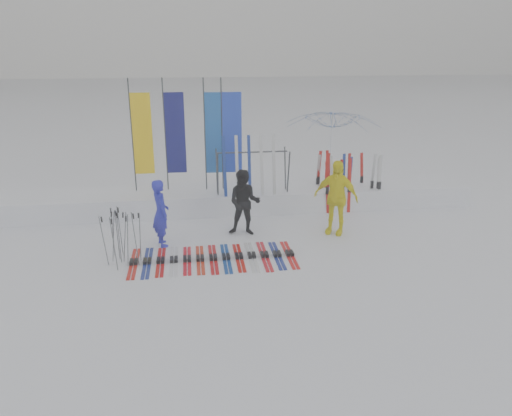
{
  "coord_description": "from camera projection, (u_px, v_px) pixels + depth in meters",
  "views": [
    {
      "loc": [
        -1.31,
        -9.48,
        4.78
      ],
      "look_at": [
        0.2,
        1.6,
        1.0
      ],
      "focal_mm": 35.0,
      "sensor_mm": 36.0,
      "label": 1
    }
  ],
  "objects": [
    {
      "name": "person_yellow",
      "position": [
        336.0,
        197.0,
        12.71
      ],
      "size": [
        1.22,
        1.0,
        1.94
      ],
      "primitive_type": "imported",
      "rotation": [
        0.0,
        0.0,
        -0.55
      ],
      "color": "#FFF410",
      "rests_on": "ground"
    },
    {
      "name": "pole_cluster",
      "position": [
        121.0,
        237.0,
        11.13
      ],
      "size": [
        0.87,
        0.91,
        1.24
      ],
      "color": "#595B60",
      "rests_on": "ground"
    },
    {
      "name": "ski_row",
      "position": [
        213.0,
        258.0,
        11.43
      ],
      "size": [
        3.74,
        1.7,
        0.07
      ],
      "color": "red",
      "rests_on": "ground"
    },
    {
      "name": "tent_canopy",
      "position": [
        331.0,
        151.0,
        16.12
      ],
      "size": [
        3.24,
        3.29,
        2.74
      ],
      "primitive_type": "imported",
      "rotation": [
        0.0,
        0.0,
        -0.09
      ],
      "color": "white",
      "rests_on": "ground"
    },
    {
      "name": "person_blue",
      "position": [
        161.0,
        213.0,
        11.99
      ],
      "size": [
        0.56,
        0.69,
        1.65
      ],
      "primitive_type": "imported",
      "rotation": [
        0.0,
        0.0,
        1.87
      ],
      "color": "#2024BD",
      "rests_on": "ground"
    },
    {
      "name": "upright_skis",
      "position": [
        343.0,
        181.0,
        14.78
      ],
      "size": [
        1.76,
        1.06,
        1.68
      ],
      "color": "red",
      "rests_on": "ground"
    },
    {
      "name": "snow_bank",
      "position": [
        236.0,
        199.0,
        14.82
      ],
      "size": [
        14.0,
        1.6,
        0.6
      ],
      "primitive_type": "cube",
      "color": "white",
      "rests_on": "ground"
    },
    {
      "name": "feather_flags",
      "position": [
        190.0,
        134.0,
        14.19
      ],
      "size": [
        3.11,
        0.21,
        3.2
      ],
      "color": "#383A3F",
      "rests_on": "ground"
    },
    {
      "name": "ski_rack",
      "position": [
        252.0,
        166.0,
        14.16
      ],
      "size": [
        2.04,
        0.8,
        1.23
      ],
      "color": "#383A3F",
      "rests_on": "ground"
    },
    {
      "name": "ground",
      "position": [
        257.0,
        277.0,
        10.6
      ],
      "size": [
        120.0,
        120.0,
        0.0
      ],
      "primitive_type": "plane",
      "color": "white",
      "rests_on": "ground"
    },
    {
      "name": "person_black",
      "position": [
        244.0,
        203.0,
        12.66
      ],
      "size": [
        0.96,
        0.82,
        1.71
      ],
      "primitive_type": "imported",
      "rotation": [
        0.0,
        0.0,
        -0.23
      ],
      "color": "black",
      "rests_on": "ground"
    }
  ]
}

